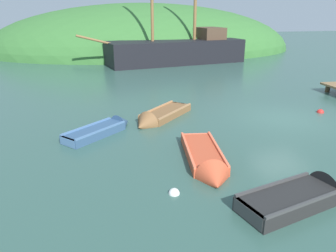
% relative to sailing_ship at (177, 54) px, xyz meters
% --- Properties ---
extents(ground_plane, '(120.00, 120.00, 0.00)m').
position_rel_sailing_ship_xyz_m(ground_plane, '(0.92, -17.90, -0.85)').
color(ground_plane, '#33564C').
extents(shore_hill, '(38.04, 23.99, 11.40)m').
position_rel_sailing_ship_xyz_m(shore_hill, '(-1.63, 11.81, -0.85)').
color(shore_hill, '#387033').
rests_on(shore_hill, ground).
extents(sailing_ship, '(15.85, 6.38, 12.45)m').
position_rel_sailing_ship_xyz_m(sailing_ship, '(0.00, 0.00, 0.00)').
color(sailing_ship, black).
rests_on(sailing_ship, ground).
extents(rowboat_outer_left, '(1.56, 3.98, 1.08)m').
position_rel_sailing_ship_xyz_m(rowboat_outer_left, '(-4.21, -21.80, -0.76)').
color(rowboat_outer_left, '#C64C2D').
rests_on(rowboat_outer_left, ground).
extents(rowboat_outer_right, '(3.39, 3.52, 1.08)m').
position_rel_sailing_ship_xyz_m(rowboat_outer_right, '(-4.89, -16.77, -0.75)').
color(rowboat_outer_right, brown).
rests_on(rowboat_outer_right, ground).
extents(rowboat_portside, '(3.55, 2.00, 1.09)m').
position_rel_sailing_ship_xyz_m(rowboat_portside, '(-2.42, -24.47, -0.71)').
color(rowboat_portside, black).
rests_on(rowboat_portside, ground).
extents(rowboat_near_dock, '(3.10, 2.94, 0.89)m').
position_rel_sailing_ship_xyz_m(rowboat_near_dock, '(-7.48, -17.99, -0.75)').
color(rowboat_near_dock, '#335175').
rests_on(rowboat_near_dock, ground).
extents(buoy_white, '(0.32, 0.32, 0.32)m').
position_rel_sailing_ship_xyz_m(buoy_white, '(-5.67, -23.34, -0.85)').
color(buoy_white, white).
rests_on(buoy_white, ground).
extents(buoy_red, '(0.35, 0.35, 0.35)m').
position_rel_sailing_ship_xyz_m(buoy_red, '(3.28, -17.30, -0.85)').
color(buoy_red, red).
rests_on(buoy_red, ground).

